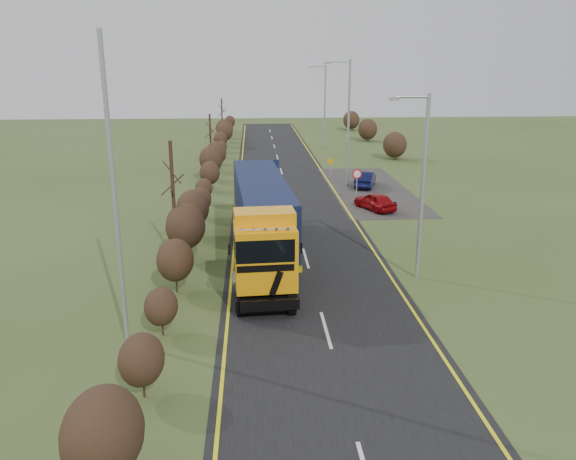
% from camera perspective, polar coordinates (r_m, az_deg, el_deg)
% --- Properties ---
extents(ground, '(160.00, 160.00, 0.00)m').
position_cam_1_polar(ground, '(24.93, 2.69, -5.98)').
color(ground, '#3F4E21').
rests_on(ground, ground).
extents(road, '(8.00, 120.00, 0.02)m').
position_cam_1_polar(road, '(34.33, 0.88, 0.45)').
color(road, black).
rests_on(road, ground).
extents(layby, '(6.00, 18.00, 0.02)m').
position_cam_1_polar(layby, '(44.86, 8.19, 4.15)').
color(layby, '#2F2C29').
rests_on(layby, ground).
extents(lane_markings, '(7.52, 116.00, 0.01)m').
position_cam_1_polar(lane_markings, '(34.03, 0.92, 0.33)').
color(lane_markings, yellow).
rests_on(lane_markings, road).
extents(hedgerow, '(2.24, 102.04, 6.05)m').
position_cam_1_polar(hedgerow, '(31.95, -9.60, 1.97)').
color(hedgerow, '#2E1F14').
rests_on(hedgerow, ground).
extents(lorry, '(3.19, 14.54, 4.01)m').
position_cam_1_polar(lorry, '(27.86, -2.65, 1.42)').
color(lorry, black).
rests_on(lorry, ground).
extents(car_red_hatchback, '(2.70, 3.74, 1.18)m').
position_cam_1_polar(car_red_hatchback, '(38.41, 8.83, 2.90)').
color(car_red_hatchback, '#90070B').
rests_on(car_red_hatchback, ground).
extents(car_blue_sedan, '(2.44, 4.01, 1.25)m').
position_cam_1_polar(car_blue_sedan, '(45.47, 7.87, 5.12)').
color(car_blue_sedan, black).
rests_on(car_blue_sedan, ground).
extents(streetlight_near, '(1.78, 0.18, 8.34)m').
position_cam_1_polar(streetlight_near, '(25.54, 13.36, 4.88)').
color(streetlight_near, '#9B9DA0').
rests_on(streetlight_near, ground).
extents(streetlight_mid, '(2.08, 0.20, 9.83)m').
position_cam_1_polar(streetlight_mid, '(45.09, 6.01, 11.28)').
color(streetlight_mid, '#9B9DA0').
rests_on(streetlight_mid, ground).
extents(streetlight_far, '(1.99, 0.19, 9.36)m').
position_cam_1_polar(streetlight_far, '(65.18, 3.66, 12.71)').
color(streetlight_far, '#9B9DA0').
rests_on(streetlight_far, ground).
extents(left_pole, '(0.16, 0.16, 10.59)m').
position_cam_1_polar(left_pole, '(19.32, -17.21, 3.07)').
color(left_pole, '#9B9DA0').
rests_on(left_pole, ground).
extents(speed_sign, '(0.67, 0.10, 2.44)m').
position_cam_1_polar(speed_sign, '(39.85, 7.01, 5.13)').
color(speed_sign, '#9B9DA0').
rests_on(speed_sign, ground).
extents(warning_board, '(0.62, 0.11, 1.64)m').
position_cam_1_polar(warning_board, '(49.60, 4.34, 6.59)').
color(warning_board, '#9B9DA0').
rests_on(warning_board, ground).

